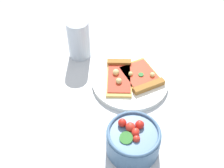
# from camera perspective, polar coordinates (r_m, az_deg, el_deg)

# --- Properties ---
(ground_plane) EXTENTS (2.40, 2.40, 0.00)m
(ground_plane) POSITION_cam_1_polar(r_m,az_deg,el_deg) (0.91, 3.97, -0.30)
(ground_plane) COLOR #B2B7BC
(ground_plane) RESTS_ON ground
(plate) EXTENTS (0.24, 0.24, 0.01)m
(plate) POSITION_cam_1_polar(r_m,az_deg,el_deg) (0.91, 3.54, 0.50)
(plate) COLOR silver
(plate) RESTS_ON ground_plane
(pizza_slice_near) EXTENTS (0.17, 0.12, 0.03)m
(pizza_slice_near) POSITION_cam_1_polar(r_m,az_deg,el_deg) (0.91, 1.34, 1.71)
(pizza_slice_near) COLOR #E5B256
(pizza_slice_near) RESTS_ON plate
(pizza_slice_far) EXTENTS (0.16, 0.16, 0.02)m
(pizza_slice_far) POSITION_cam_1_polar(r_m,az_deg,el_deg) (0.91, 5.79, 1.33)
(pizza_slice_far) COLOR gold
(pizza_slice_far) RESTS_ON plate
(salad_bowl) EXTENTS (0.13, 0.13, 0.09)m
(salad_bowl) POSITION_cam_1_polar(r_m,az_deg,el_deg) (0.74, 4.12, -10.78)
(salad_bowl) COLOR #4C7299
(salad_bowl) RESTS_ON ground_plane
(soda_glass) EXTENTS (0.07, 0.07, 0.13)m
(soda_glass) POSITION_cam_1_polar(r_m,az_deg,el_deg) (0.98, -6.45, 8.40)
(soda_glass) COLOR silver
(soda_glass) RESTS_ON ground_plane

